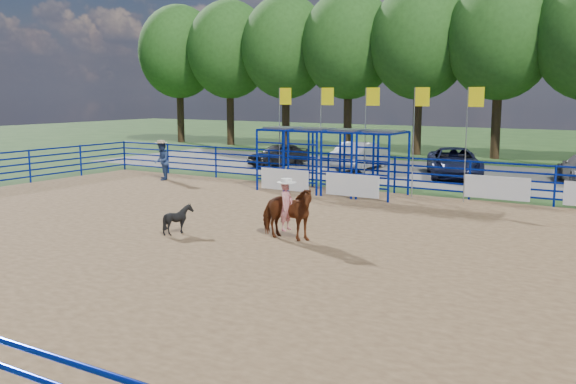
{
  "coord_description": "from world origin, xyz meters",
  "views": [
    {
      "loc": [
        9.63,
        -13.88,
        4.03
      ],
      "look_at": [
        0.52,
        1.0,
        1.3
      ],
      "focal_mm": 40.0,
      "sensor_mm": 36.0,
      "label": 1
    }
  ],
  "objects_px": {
    "spectator_cowboy": "(162,160)",
    "car_a": "(279,154)",
    "horse_and_rider": "(287,209)",
    "calf": "(178,219)",
    "car_c": "(454,163)",
    "car_b": "(361,155)"
  },
  "relations": [
    {
      "from": "spectator_cowboy",
      "to": "car_a",
      "type": "relative_size",
      "value": 0.5
    },
    {
      "from": "car_b",
      "to": "car_c",
      "type": "relative_size",
      "value": 0.87
    },
    {
      "from": "calf",
      "to": "car_b",
      "type": "xyz_separation_m",
      "value": [
        -2.21,
        16.94,
        0.29
      ]
    },
    {
      "from": "calf",
      "to": "car_b",
      "type": "relative_size",
      "value": 0.19
    },
    {
      "from": "car_c",
      "to": "calf",
      "type": "bearing_deg",
      "value": -122.59
    },
    {
      "from": "spectator_cowboy",
      "to": "car_a",
      "type": "xyz_separation_m",
      "value": [
        1.4,
        7.82,
        -0.3
      ]
    },
    {
      "from": "calf",
      "to": "spectator_cowboy",
      "type": "distance_m",
      "value": 11.65
    },
    {
      "from": "horse_and_rider",
      "to": "spectator_cowboy",
      "type": "distance_m",
      "value": 13.36
    },
    {
      "from": "horse_and_rider",
      "to": "car_b",
      "type": "xyz_separation_m",
      "value": [
        -5.21,
        15.94,
        -0.13
      ]
    },
    {
      "from": "calf",
      "to": "car_a",
      "type": "xyz_separation_m",
      "value": [
        -6.8,
        16.08,
        0.18
      ]
    },
    {
      "from": "car_a",
      "to": "calf",
      "type": "bearing_deg",
      "value": -46.57
    },
    {
      "from": "horse_and_rider",
      "to": "calf",
      "type": "height_order",
      "value": "horse_and_rider"
    },
    {
      "from": "spectator_cowboy",
      "to": "car_a",
      "type": "bearing_deg",
      "value": 79.85
    },
    {
      "from": "horse_and_rider",
      "to": "car_c",
      "type": "xyz_separation_m",
      "value": [
        -0.09,
        15.39,
        -0.16
      ]
    },
    {
      "from": "car_b",
      "to": "car_c",
      "type": "height_order",
      "value": "car_b"
    },
    {
      "from": "car_a",
      "to": "car_c",
      "type": "distance_m",
      "value": 9.72
    },
    {
      "from": "horse_and_rider",
      "to": "car_a",
      "type": "height_order",
      "value": "horse_and_rider"
    },
    {
      "from": "car_a",
      "to": "car_c",
      "type": "height_order",
      "value": "car_c"
    },
    {
      "from": "spectator_cowboy",
      "to": "car_b",
      "type": "xyz_separation_m",
      "value": [
        6.0,
        8.68,
        -0.19
      ]
    },
    {
      "from": "calf",
      "to": "car_c",
      "type": "bearing_deg",
      "value": -37.22
    },
    {
      "from": "spectator_cowboy",
      "to": "car_c",
      "type": "height_order",
      "value": "spectator_cowboy"
    },
    {
      "from": "calf",
      "to": "car_c",
      "type": "distance_m",
      "value": 16.64
    }
  ]
}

